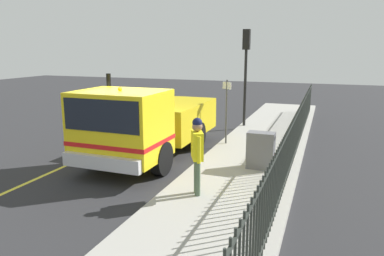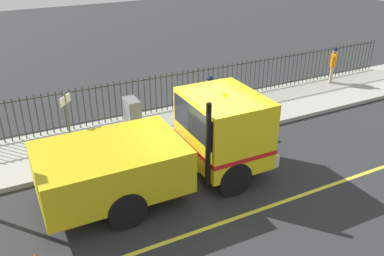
{
  "view_description": "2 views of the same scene",
  "coord_description": "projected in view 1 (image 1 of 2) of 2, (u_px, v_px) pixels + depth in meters",
  "views": [
    {
      "loc": [
        5.25,
        -9.28,
        3.49
      ],
      "look_at": [
        2.11,
        -0.76,
        1.52
      ],
      "focal_mm": 34.31,
      "sensor_mm": 36.0,
      "label": 1
    },
    {
      "loc": [
        -8.66,
        4.81,
        6.41
      ],
      "look_at": [
        0.76,
        -0.04,
        1.18
      ],
      "focal_mm": 38.22,
      "sensor_mm": 36.0,
      "label": 2
    }
  ],
  "objects": [
    {
      "name": "utility_cabinet",
      "position": [
        261.0,
        150.0,
        10.39
      ],
      "size": [
        0.76,
        0.43,
        1.05
      ],
      "primitive_type": "cube",
      "color": "slate",
      "rests_on": "sidewalk_slab"
    },
    {
      "name": "lane_marking",
      "position": [
        78.0,
        160.0,
        11.72
      ],
      "size": [
        0.12,
        24.76,
        0.01
      ],
      "primitive_type": "cube",
      "color": "yellow",
      "rests_on": "ground"
    },
    {
      "name": "ground_plane",
      "position": [
        135.0,
        167.0,
        11.03
      ],
      "size": [
        60.52,
        60.52,
        0.0
      ],
      "primitive_type": "plane",
      "color": "#2B2B2D",
      "rests_on": "ground"
    },
    {
      "name": "work_truck",
      "position": [
        145.0,
        121.0,
        11.49
      ],
      "size": [
        2.5,
        6.19,
        2.75
      ],
      "rotation": [
        0.0,
        0.0,
        3.13
      ],
      "color": "yellow",
      "rests_on": "ground"
    },
    {
      "name": "street_sign",
      "position": [
        227.0,
        104.0,
        12.95
      ],
      "size": [
        0.4,
        0.35,
        2.28
      ],
      "color": "#4C4C4C",
      "rests_on": "sidewalk_slab"
    },
    {
      "name": "worker_standing",
      "position": [
        197.0,
        148.0,
        8.39
      ],
      "size": [
        0.44,
        0.6,
        1.82
      ],
      "rotation": [
        0.0,
        0.0,
        2.04
      ],
      "color": "yellow",
      "rests_on": "sidewalk_slab"
    },
    {
      "name": "traffic_light_near",
      "position": [
        246.0,
        58.0,
        15.71
      ],
      "size": [
        0.31,
        0.22,
        4.15
      ],
      "rotation": [
        0.0,
        0.0,
        3.09
      ],
      "color": "black",
      "rests_on": "sidewalk_slab"
    },
    {
      "name": "traffic_cone",
      "position": [
        154.0,
        124.0,
        15.9
      ],
      "size": [
        0.39,
        0.39,
        0.55
      ],
      "primitive_type": "cone",
      "color": "orange",
      "rests_on": "ground"
    },
    {
      "name": "iron_fence",
      "position": [
        288.0,
        153.0,
        9.34
      ],
      "size": [
        0.04,
        23.42,
        1.47
      ],
      "color": "#2D332D",
      "rests_on": "sidewalk_slab"
    },
    {
      "name": "sidewalk_slab",
      "position": [
        239.0,
        178.0,
        9.93
      ],
      "size": [
        2.99,
        27.51,
        0.15
      ],
      "primitive_type": "cube",
      "color": "#A3A099",
      "rests_on": "ground"
    }
  ]
}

